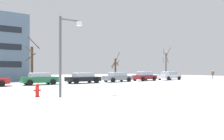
% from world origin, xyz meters
% --- Properties ---
extents(fire_hydrant, '(0.44, 0.30, 0.89)m').
position_xyz_m(fire_hydrant, '(2.37, -1.88, 0.45)').
color(fire_hydrant, red).
rests_on(fire_hydrant, ground).
extents(street_lamp, '(1.54, 0.36, 5.05)m').
position_xyz_m(street_lamp, '(3.82, -2.78, 3.11)').
color(street_lamp, '#4C4F54').
rests_on(street_lamp, ground).
extents(parked_car_green, '(4.04, 2.11, 1.40)m').
position_xyz_m(parked_car_green, '(5.20, 9.22, 0.72)').
color(parked_car_green, '#1E6038').
rests_on(parked_car_green, ground).
extents(parked_car_black, '(4.52, 2.26, 1.36)m').
position_xyz_m(parked_car_black, '(10.66, 9.08, 0.70)').
color(parked_car_black, black).
rests_on(parked_car_black, ground).
extents(parked_car_gray, '(4.45, 2.12, 1.41)m').
position_xyz_m(parked_car_gray, '(16.12, 9.14, 0.72)').
color(parked_car_gray, slate).
rests_on(parked_car_gray, ground).
extents(parked_car_maroon, '(3.92, 2.23, 1.49)m').
position_xyz_m(parked_car_maroon, '(21.57, 9.40, 0.75)').
color(parked_car_maroon, maroon).
rests_on(parked_car_maroon, ground).
extents(parked_car_silver, '(4.44, 2.29, 1.47)m').
position_xyz_m(parked_car_silver, '(27.03, 9.07, 0.76)').
color(parked_car_silver, silver).
rests_on(parked_car_silver, ground).
extents(pedestrian_crossing, '(0.47, 0.40, 1.66)m').
position_xyz_m(pedestrian_crossing, '(36.10, 6.55, 0.97)').
color(pedestrian_crossing, '#2D334C').
rests_on(pedestrian_crossing, ground).
extents(tree_far_left, '(1.62, 1.64, 5.87)m').
position_xyz_m(tree_far_left, '(4.94, 12.21, 2.59)').
color(tree_far_left, '#423326').
rests_on(tree_far_left, ground).
extents(tree_far_right, '(1.24, 1.18, 4.77)m').
position_xyz_m(tree_far_right, '(18.77, 13.61, 2.06)').
color(tree_far_right, '#423326').
rests_on(tree_far_right, ground).
extents(tree_far_mid, '(1.56, 1.55, 6.39)m').
position_xyz_m(tree_far_mid, '(31.65, 13.99, 2.94)').
color(tree_far_mid, '#423326').
rests_on(tree_far_mid, ground).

